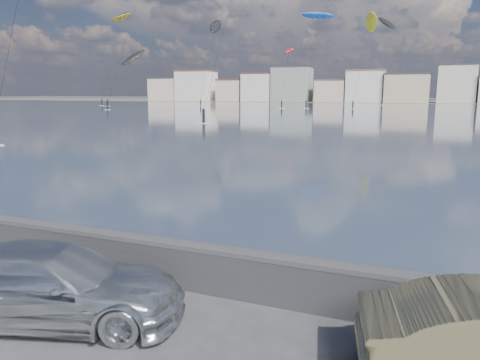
{
  "coord_description": "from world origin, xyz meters",
  "views": [
    {
      "loc": [
        5.02,
        -5.63,
        4.18
      ],
      "look_at": [
        1.0,
        4.0,
        2.2
      ],
      "focal_mm": 35.0,
      "sensor_mm": 36.0,
      "label": 1
    }
  ],
  "objects": [
    {
      "name": "kitesurfer_12",
      "position": [
        -60.96,
        132.37,
        24.16
      ],
      "size": [
        5.43,
        20.76,
        27.81
      ],
      "color": "black",
      "rests_on": "ground"
    },
    {
      "name": "kitesurfer_13",
      "position": [
        -11.62,
        155.46,
        25.18
      ],
      "size": [
        7.36,
        12.92,
        28.52
      ],
      "color": "black",
      "rests_on": "ground"
    },
    {
      "name": "far_buildings",
      "position": [
        1.31,
        186.0,
        6.03
      ],
      "size": [
        240.79,
        13.26,
        14.6
      ],
      "color": "beige",
      "rests_on": "ground"
    },
    {
      "name": "kitesurfer_14",
      "position": [
        -12.36,
        124.77,
        21.66
      ],
      "size": [
        4.8,
        17.9,
        24.62
      ],
      "color": "yellow",
      "rests_on": "ground"
    },
    {
      "name": "kitesurfer_9",
      "position": [
        -26.57,
        125.28,
        24.26
      ],
      "size": [
        9.51,
        19.41,
        25.64
      ],
      "color": "blue",
      "rests_on": "ground"
    },
    {
      "name": "kitesurfer_10",
      "position": [
        -33.18,
        120.23,
        14.81
      ],
      "size": [
        3.84,
        15.11,
        16.58
      ],
      "color": "red",
      "rests_on": "ground"
    },
    {
      "name": "seawall",
      "position": [
        0.0,
        2.7,
        0.58
      ],
      "size": [
        400.0,
        0.36,
        1.08
      ],
      "color": "#28282B",
      "rests_on": "ground"
    },
    {
      "name": "bay_water",
      "position": [
        0.0,
        91.5,
        0.01
      ],
      "size": [
        500.0,
        177.0,
        0.0
      ],
      "primitive_type": "cube",
      "color": "#2F3C53",
      "rests_on": "ground"
    },
    {
      "name": "kitesurfer_6",
      "position": [
        -81.26,
        116.69,
        14.25
      ],
      "size": [
        6.49,
        14.04,
        17.64
      ],
      "color": "black",
      "rests_on": "ground"
    },
    {
      "name": "car_silver",
      "position": [
        -1.25,
        0.48,
        0.7
      ],
      "size": [
        5.2,
        3.37,
        1.4
      ],
      "primitive_type": "imported",
      "rotation": [
        0.0,
        0.0,
        1.89
      ],
      "color": "silver",
      "rests_on": "ground"
    },
    {
      "name": "kitesurfer_2",
      "position": [
        -86.3,
        118.24,
        25.83
      ],
      "size": [
        7.62,
        9.65,
        27.99
      ],
      "color": "#BF8C19",
      "rests_on": "ground"
    },
    {
      "name": "ground",
      "position": [
        0.0,
        0.0,
        0.0
      ],
      "size": [
        700.0,
        700.0,
        0.0
      ],
      "primitive_type": "plane",
      "color": "#333335",
      "rests_on": "ground"
    },
    {
      "name": "far_shore_strip",
      "position": [
        0.0,
        200.0,
        0.01
      ],
      "size": [
        500.0,
        60.0,
        0.0
      ],
      "primitive_type": "cube",
      "color": "#4C473D",
      "rests_on": "ground"
    }
  ]
}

